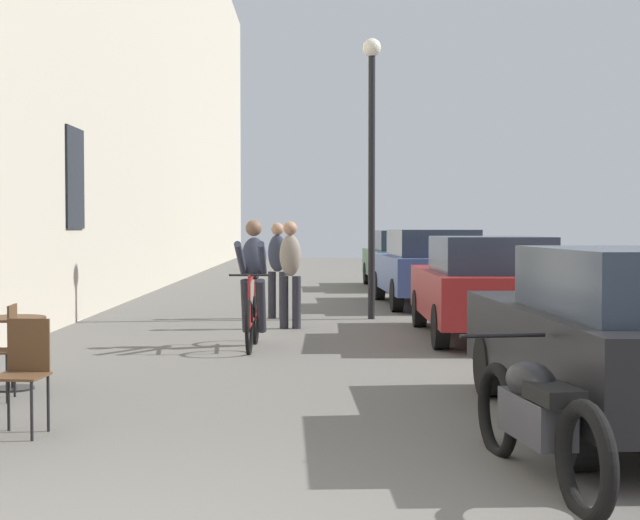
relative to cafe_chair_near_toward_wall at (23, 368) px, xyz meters
name	(u,v)px	position (x,y,z in m)	size (l,w,h in m)	color
cafe_chair_near_toward_wall	(23,368)	(0.00, 0.00, 0.00)	(0.42, 0.42, 0.89)	black
cafe_table_mid	(13,337)	(-0.72, 1.97, 0.00)	(0.64, 0.64, 0.72)	black
cafe_chair_mid_toward_street	(1,345)	(-0.64, 1.39, 0.00)	(0.42, 0.42, 0.89)	black
cyclist_on_bicycle	(253,287)	(1.46, 5.17, 0.29)	(0.52, 1.76, 1.74)	black
pedestrian_near	(290,268)	(1.91, 7.45, 0.44)	(0.35, 0.26, 1.71)	#26262D
pedestrian_mid	(277,265)	(1.64, 9.10, 0.44)	(0.37, 0.29, 1.69)	#26262D
street_lamp	(372,142)	(3.30, 8.98, 2.59)	(0.32, 0.32, 4.90)	black
parked_car_nearest	(626,335)	(4.74, 0.11, 0.24)	(1.82, 4.12, 1.45)	black
parked_car_second	(484,285)	(4.75, 6.17, 0.25)	(1.82, 4.19, 1.48)	maroon
parked_car_third	(428,266)	(4.64, 11.71, 0.29)	(2.00, 4.47, 1.56)	#384C84
parked_car_fourth	(403,258)	(4.69, 17.36, 0.28)	(1.93, 4.36, 1.53)	#23512D
parked_motorcycle	(537,417)	(3.67, -1.38, -0.11)	(0.62, 2.14, 0.92)	black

